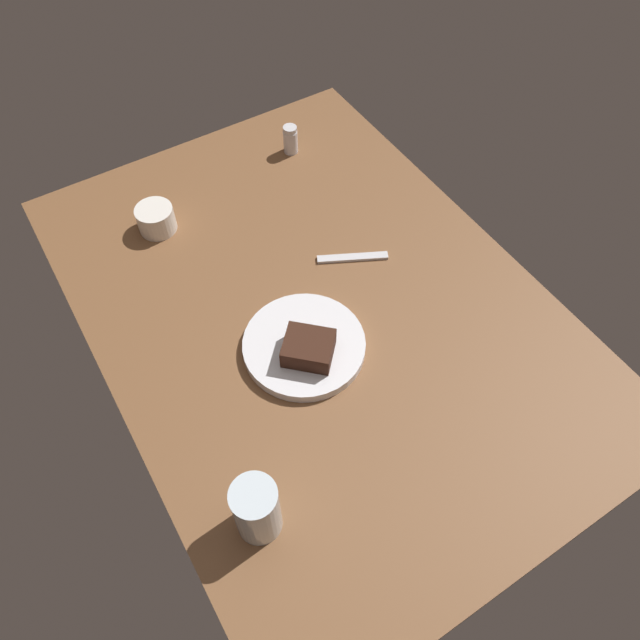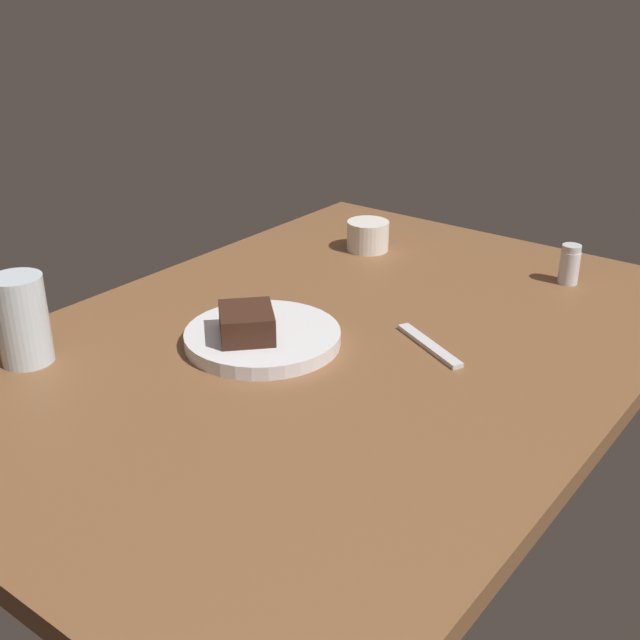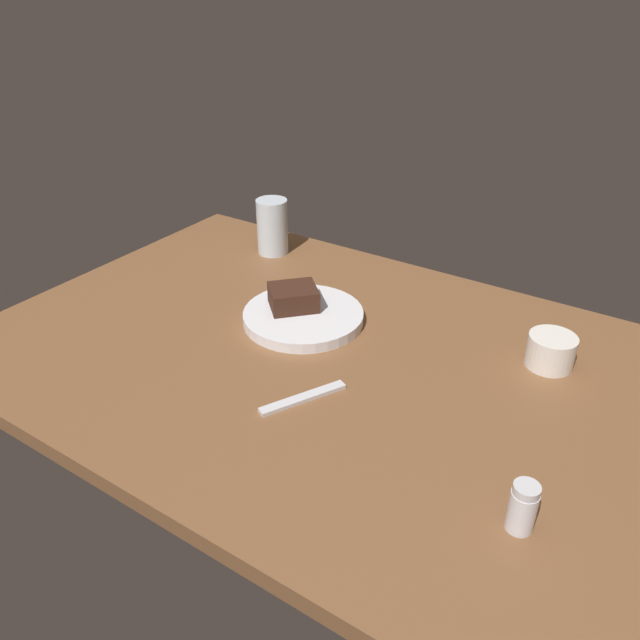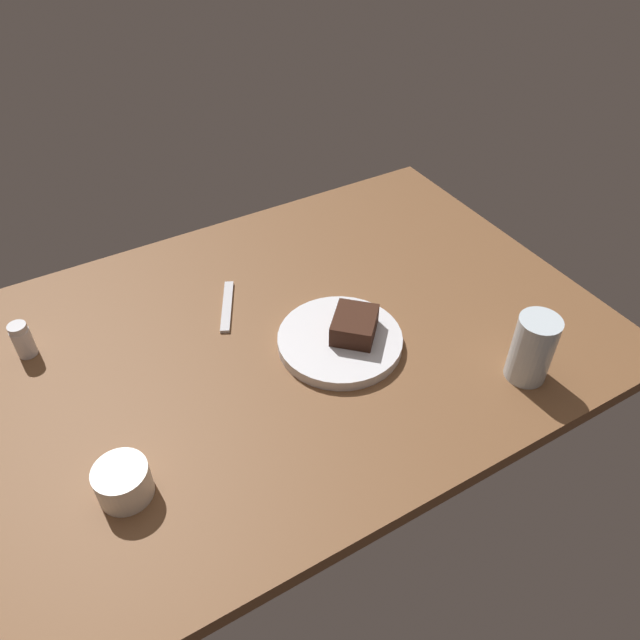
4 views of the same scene
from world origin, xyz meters
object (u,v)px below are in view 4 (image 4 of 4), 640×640
(water_glass, at_px, (532,349))
(dessert_spoon, at_px, (227,306))
(salt_shaker, at_px, (23,340))
(chocolate_cake_slice, at_px, (355,325))
(coffee_cup, at_px, (123,482))
(dessert_plate, at_px, (340,341))

(water_glass, bearing_deg, dessert_spoon, 131.66)
(water_glass, bearing_deg, salt_shaker, 146.63)
(salt_shaker, xyz_separation_m, dessert_spoon, (0.37, -0.06, -0.03))
(salt_shaker, bearing_deg, dessert_spoon, -9.88)
(chocolate_cake_slice, distance_m, salt_shaker, 0.60)
(chocolate_cake_slice, height_order, water_glass, water_glass)
(coffee_cup, bearing_deg, water_glass, -9.81)
(chocolate_cake_slice, relative_size, coffee_cup, 1.10)
(dessert_plate, relative_size, salt_shaker, 3.31)
(salt_shaker, height_order, coffee_cup, salt_shaker)
(dessert_plate, bearing_deg, water_glass, -43.06)
(coffee_cup, relative_size, dessert_spoon, 0.54)
(chocolate_cake_slice, bearing_deg, dessert_spoon, 128.54)
(dessert_plate, relative_size, dessert_spoon, 1.55)
(dessert_plate, distance_m, salt_shaker, 0.57)
(dessert_plate, bearing_deg, coffee_cup, -165.84)
(dessert_plate, distance_m, water_glass, 0.34)
(chocolate_cake_slice, height_order, coffee_cup, chocolate_cake_slice)
(water_glass, bearing_deg, chocolate_cake_slice, 134.33)
(salt_shaker, bearing_deg, chocolate_cake_slice, -27.04)
(salt_shaker, height_order, water_glass, water_glass)
(chocolate_cake_slice, distance_m, water_glass, 0.31)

